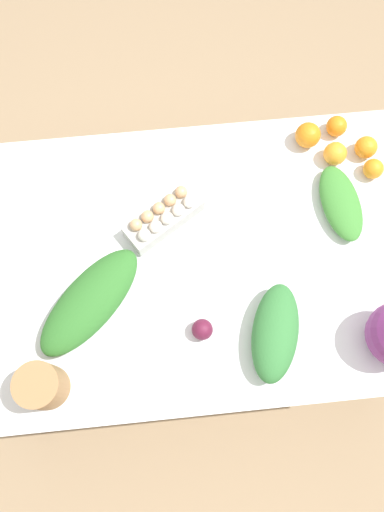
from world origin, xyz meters
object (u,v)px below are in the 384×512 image
at_px(orange_0, 335,154).
at_px(orange_3, 337,126).
at_px(paper_bag, 42,386).
at_px(orange_1, 308,135).
at_px(greens_bunch_dandelion, 341,203).
at_px(egg_carton, 164,217).
at_px(orange_2, 366,147).
at_px(beet_root, 202,330).
at_px(greens_bunch_chard, 275,333).
at_px(orange_4, 373,169).
at_px(greens_bunch_kale, 90,301).

height_order(orange_0, orange_3, orange_0).
relative_size(paper_bag, orange_1, 1.67).
bearing_deg(greens_bunch_dandelion, egg_carton, 179.60).
bearing_deg(paper_bag, orange_0, 34.28).
relative_size(egg_carton, orange_2, 3.65).
xyz_separation_m(egg_carton, orange_3, (0.59, 0.27, -0.01)).
bearing_deg(beet_root, greens_bunch_chard, -8.99).
height_order(greens_bunch_chard, orange_0, greens_bunch_chard).
distance_m(orange_1, orange_3, 0.11).
bearing_deg(orange_4, egg_carton, -171.45).
bearing_deg(orange_0, orange_1, 136.44).
bearing_deg(orange_1, greens_bunch_kale, -146.23).
relative_size(greens_bunch_kale, orange_3, 5.69).
xyz_separation_m(orange_0, orange_3, (0.03, 0.10, -0.00)).
relative_size(orange_2, orange_4, 1.12).
relative_size(orange_3, orange_4, 1.05).
height_order(beet_root, orange_4, orange_4).
height_order(greens_bunch_chard, greens_bunch_dandelion, greens_bunch_chard).
xyz_separation_m(greens_bunch_dandelion, beet_root, (-0.47, -0.35, 0.00)).
distance_m(egg_carton, orange_0, 0.59).
bearing_deg(beet_root, orange_3, 50.65).
relative_size(greens_bunch_chard, orange_4, 4.46).
xyz_separation_m(greens_bunch_kale, orange_4, (0.92, 0.35, -0.02)).
height_order(egg_carton, orange_4, egg_carton).
height_order(greens_bunch_kale, orange_1, greens_bunch_kale).
bearing_deg(orange_4, orange_2, 96.47).
height_order(paper_bag, orange_2, paper_bag).
relative_size(greens_bunch_kale, orange_1, 4.67).
distance_m(orange_3, orange_4, 0.19).
bearing_deg(orange_0, orange_2, 7.23).
height_order(egg_carton, greens_bunch_chard, greens_bunch_chard).
height_order(orange_1, orange_4, orange_1).
distance_m(paper_bag, greens_bunch_chard, 0.66).
xyz_separation_m(egg_carton, orange_2, (0.67, 0.18, -0.01)).
bearing_deg(orange_2, orange_4, -83.53).
height_order(greens_bunch_dandelion, orange_3, orange_3).
distance_m(orange_2, orange_3, 0.12).
bearing_deg(orange_2, orange_1, 161.66).
bearing_deg(beet_root, orange_0, 47.03).
distance_m(greens_bunch_dandelion, orange_1, 0.25).
distance_m(beet_root, orange_4, 0.76).
distance_m(greens_bunch_chard, orange_1, 0.66).
xyz_separation_m(beet_root, orange_4, (0.60, 0.46, 0.00)).
bearing_deg(orange_4, paper_bag, -151.30).
bearing_deg(greens_bunch_kale, greens_bunch_dandelion, 17.00).
bearing_deg(orange_3, orange_1, -164.49).
distance_m(greens_bunch_chard, greens_bunch_dandelion, 0.47).
distance_m(greens_bunch_kale, orange_2, 1.00).
bearing_deg(paper_bag, egg_carton, 52.08).
height_order(egg_carton, orange_3, egg_carton).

